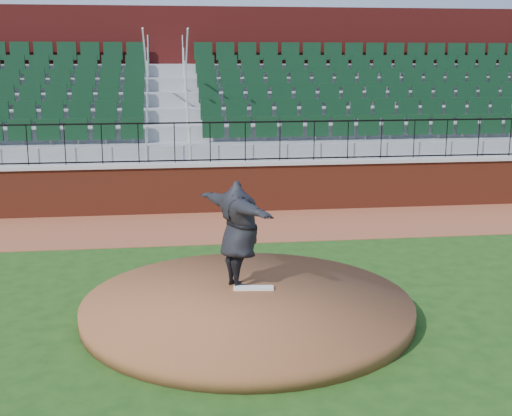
# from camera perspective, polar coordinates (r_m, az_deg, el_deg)

# --- Properties ---
(ground) EXTENTS (90.00, 90.00, 0.00)m
(ground) POSITION_cam_1_polar(r_m,az_deg,el_deg) (10.89, 1.04, -8.42)
(ground) COLOR #1B3E11
(ground) RESTS_ON ground
(warning_track) EXTENTS (34.00, 3.20, 0.01)m
(warning_track) POSITION_cam_1_polar(r_m,az_deg,el_deg) (16.00, -1.82, -1.50)
(warning_track) COLOR brown
(warning_track) RESTS_ON ground
(field_wall) EXTENTS (34.00, 0.35, 1.20)m
(field_wall) POSITION_cam_1_polar(r_m,az_deg,el_deg) (17.43, -2.36, 1.67)
(field_wall) COLOR maroon
(field_wall) RESTS_ON ground
(wall_cap) EXTENTS (34.00, 0.45, 0.10)m
(wall_cap) POSITION_cam_1_polar(r_m,az_deg,el_deg) (17.32, -2.38, 3.78)
(wall_cap) COLOR #B7B7B7
(wall_cap) RESTS_ON field_wall
(wall_railing) EXTENTS (34.00, 0.05, 1.00)m
(wall_railing) POSITION_cam_1_polar(r_m,az_deg,el_deg) (17.24, -2.40, 5.59)
(wall_railing) COLOR black
(wall_railing) RESTS_ON wall_cap
(seating_stands) EXTENTS (34.00, 5.10, 4.60)m
(seating_stands) POSITION_cam_1_polar(r_m,az_deg,el_deg) (19.89, -3.13, 7.97)
(seating_stands) COLOR gray
(seating_stands) RESTS_ON ground
(concourse_wall) EXTENTS (34.00, 0.50, 5.50)m
(concourse_wall) POSITION_cam_1_polar(r_m,az_deg,el_deg) (22.65, -3.70, 9.67)
(concourse_wall) COLOR maroon
(concourse_wall) RESTS_ON ground
(pitchers_mound) EXTENTS (5.10, 5.10, 0.25)m
(pitchers_mound) POSITION_cam_1_polar(r_m,az_deg,el_deg) (10.56, -0.72, -8.38)
(pitchers_mound) COLOR brown
(pitchers_mound) RESTS_ON ground
(pitching_rubber) EXTENTS (0.66, 0.24, 0.04)m
(pitching_rubber) POSITION_cam_1_polar(r_m,az_deg,el_deg) (10.95, -0.22, -6.77)
(pitching_rubber) COLOR white
(pitching_rubber) RESTS_ON pitchers_mound
(pitcher) EXTENTS (1.42, 2.20, 1.75)m
(pitcher) POSITION_cam_1_polar(r_m,az_deg,el_deg) (10.89, -1.48, -2.19)
(pitcher) COLOR black
(pitcher) RESTS_ON pitchers_mound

